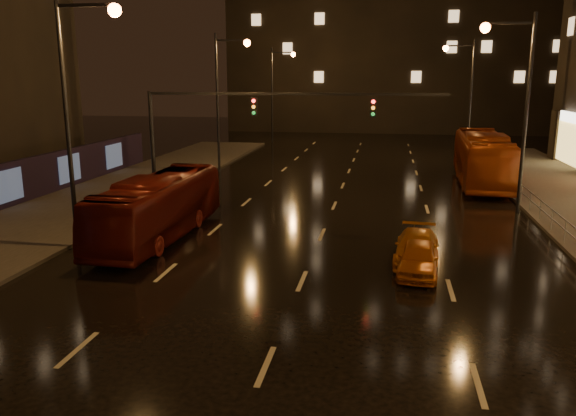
{
  "coord_description": "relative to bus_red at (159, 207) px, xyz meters",
  "views": [
    {
      "loc": [
        2.7,
        -8.22,
        6.88
      ],
      "look_at": [
        -0.56,
        10.36,
        2.5
      ],
      "focal_mm": 35.0,
      "sensor_mm": 36.0,
      "label": 1
    }
  ],
  "objects": [
    {
      "name": "taxi_near",
      "position": [
        11.0,
        -2.92,
        -0.8
      ],
      "size": [
        1.72,
        3.57,
        1.18
      ],
      "primitive_type": "imported",
      "rotation": [
        0.0,
        0.0,
        -0.1
      ],
      "color": "#C15C12",
      "rests_on": "ground"
    },
    {
      "name": "ground",
      "position": [
        7.0,
        5.64,
        -1.38
      ],
      "size": [
        140.0,
        140.0,
        0.0
      ],
      "primitive_type": "plane",
      "color": "black",
      "rests_on": "ground"
    },
    {
      "name": "bus_red",
      "position": [
        0.0,
        0.0,
        0.0
      ],
      "size": [
        2.52,
        9.97,
        2.77
      ],
      "primitive_type": "imported",
      "rotation": [
        0.0,
        0.0,
        -0.02
      ],
      "color": "#55110C",
      "rests_on": "ground"
    },
    {
      "name": "traffic_signal",
      "position": [
        1.94,
        5.64,
        3.35
      ],
      "size": [
        15.31,
        0.32,
        6.2
      ],
      "color": "black",
      "rests_on": "ground"
    },
    {
      "name": "bus_curb",
      "position": [
        16.0,
        15.86,
        0.32
      ],
      "size": [
        3.48,
        12.35,
        3.4
      ],
      "primitive_type": "imported",
      "rotation": [
        0.0,
        0.0,
        -0.05
      ],
      "color": "#8D330E",
      "rests_on": "ground"
    },
    {
      "name": "taxi_far",
      "position": [
        11.0,
        -1.5,
        -0.82
      ],
      "size": [
        1.92,
        4.02,
        1.13
      ],
      "primitive_type": "imported",
      "rotation": [
        0.0,
        0.0,
        -0.09
      ],
      "color": "#C26812",
      "rests_on": "ground"
    },
    {
      "name": "sidewalk_left",
      "position": [
        -6.5,
        0.64,
        -1.31
      ],
      "size": [
        7.0,
        70.0,
        0.15
      ],
      "primitive_type": "cube",
      "color": "#38332D",
      "rests_on": "ground"
    },
    {
      "name": "railing_right",
      "position": [
        17.2,
        3.64,
        -0.49
      ],
      "size": [
        0.05,
        56.0,
        1.0
      ],
      "color": "#99999E",
      "rests_on": "sidewalk_right"
    }
  ]
}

